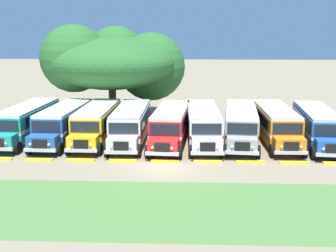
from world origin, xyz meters
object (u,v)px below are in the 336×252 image
at_px(parked_bus_slot_0, 27,121).
at_px(parked_bus_slot_4, 171,124).
at_px(parked_bus_slot_3, 131,123).
at_px(parked_bus_slot_8, 317,125).
at_px(parked_bus_slot_5, 203,123).
at_px(parked_bus_slot_2, 97,122).
at_px(broad_shade_tree, 114,62).
at_px(parked_bus_slot_7, 276,123).
at_px(parked_bus_slot_1, 64,121).
at_px(parked_bus_slot_6, 241,123).

bearing_deg(parked_bus_slot_0, parked_bus_slot_4, 88.97).
height_order(parked_bus_slot_3, parked_bus_slot_8, same).
bearing_deg(parked_bus_slot_5, parked_bus_slot_2, -93.67).
bearing_deg(parked_bus_slot_2, parked_bus_slot_5, 88.63).
bearing_deg(parked_bus_slot_8, broad_shade_tree, -114.81).
bearing_deg(parked_bus_slot_3, parked_bus_slot_7, 92.05).
bearing_deg(parked_bus_slot_3, parked_bus_slot_0, -93.39).
relative_size(parked_bus_slot_4, parked_bus_slot_8, 1.00).
bearing_deg(parked_bus_slot_0, parked_bus_slot_1, 89.10).
relative_size(parked_bus_slot_0, parked_bus_slot_5, 1.00).
relative_size(parked_bus_slot_6, broad_shade_tree, 0.76).
height_order(parked_bus_slot_0, parked_bus_slot_3, same).
height_order(parked_bus_slot_1, parked_bus_slot_7, same).
bearing_deg(parked_bus_slot_6, parked_bus_slot_2, -85.32).
height_order(parked_bus_slot_0, parked_bus_slot_5, same).
relative_size(parked_bus_slot_4, broad_shade_tree, 0.76).
bearing_deg(parked_bus_slot_3, parked_bus_slot_2, -97.15).
bearing_deg(parked_bus_slot_4, parked_bus_slot_2, -91.69).
distance_m(parked_bus_slot_6, broad_shade_tree, 16.04).
bearing_deg(parked_bus_slot_6, parked_bus_slot_1, -85.03).
bearing_deg(broad_shade_tree, parked_bus_slot_4, -58.43).
xyz_separation_m(parked_bus_slot_3, broad_shade_tree, (-2.86, 9.87, 4.33)).
xyz_separation_m(parked_bus_slot_1, parked_bus_slot_6, (14.90, -0.11, 0.00)).
distance_m(parked_bus_slot_3, parked_bus_slot_4, 3.39).
distance_m(parked_bus_slot_1, parked_bus_slot_2, 2.80).
height_order(parked_bus_slot_2, parked_bus_slot_7, same).
relative_size(parked_bus_slot_1, parked_bus_slot_5, 1.00).
xyz_separation_m(parked_bus_slot_7, parked_bus_slot_8, (3.25, -0.55, 0.00)).
bearing_deg(parked_bus_slot_4, parked_bus_slot_7, 98.81).
bearing_deg(parked_bus_slot_2, broad_shade_tree, -179.39).
xyz_separation_m(parked_bus_slot_4, broad_shade_tree, (-6.24, 10.15, 4.33)).
xyz_separation_m(parked_bus_slot_3, parked_bus_slot_6, (9.19, 0.21, 0.00)).
bearing_deg(parked_bus_slot_7, parked_bus_slot_0, -90.78).
distance_m(parked_bus_slot_0, parked_bus_slot_6, 18.18).
distance_m(parked_bus_slot_6, parked_bus_slot_8, 6.18).
bearing_deg(parked_bus_slot_6, parked_bus_slot_0, -85.61).
relative_size(parked_bus_slot_0, parked_bus_slot_7, 1.00).
xyz_separation_m(parked_bus_slot_4, parked_bus_slot_6, (5.81, 0.49, 0.00)).
bearing_deg(parked_bus_slot_7, parked_bus_slot_6, -86.24).
xyz_separation_m(parked_bus_slot_1, broad_shade_tree, (2.85, 9.54, 4.33)).
height_order(parked_bus_slot_3, parked_bus_slot_5, same).
bearing_deg(broad_shade_tree, parked_bus_slot_3, -73.84).
bearing_deg(parked_bus_slot_2, parked_bus_slot_7, 91.12).
relative_size(parked_bus_slot_8, broad_shade_tree, 0.76).
bearing_deg(parked_bus_slot_3, parked_bus_slot_1, -93.25).
distance_m(parked_bus_slot_0, parked_bus_slot_4, 12.39).
bearing_deg(parked_bus_slot_6, parked_bus_slot_5, -80.98).
height_order(parked_bus_slot_5, broad_shade_tree, broad_shade_tree).
relative_size(parked_bus_slot_2, parked_bus_slot_5, 1.00).
distance_m(parked_bus_slot_4, parked_bus_slot_7, 8.76).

